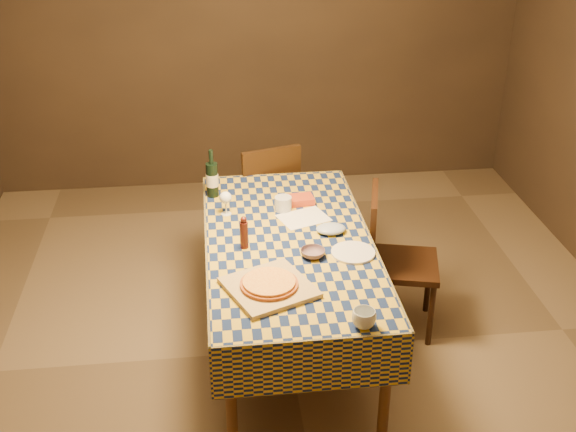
{
  "coord_description": "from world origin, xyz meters",
  "views": [
    {
      "loc": [
        -0.42,
        -3.51,
        2.78
      ],
      "look_at": [
        0.0,
        0.05,
        0.9
      ],
      "focal_mm": 45.0,
      "sensor_mm": 36.0,
      "label": 1
    }
  ],
  "objects_px": {
    "dining_table": "(289,252)",
    "white_plate": "(353,253)",
    "pizza": "(269,283)",
    "cutting_board": "(269,288)",
    "wine_bottle": "(212,179)",
    "bowl": "(313,253)",
    "chair_right": "(390,254)",
    "chair_far": "(266,197)"
  },
  "relations": [
    {
      "from": "dining_table",
      "to": "cutting_board",
      "type": "xyz_separation_m",
      "value": [
        -0.16,
        -0.48,
        0.09
      ]
    },
    {
      "from": "cutting_board",
      "to": "pizza",
      "type": "distance_m",
      "value": 0.03
    },
    {
      "from": "dining_table",
      "to": "white_plate",
      "type": "height_order",
      "value": "white_plate"
    },
    {
      "from": "pizza",
      "to": "bowl",
      "type": "bearing_deg",
      "value": 48.16
    },
    {
      "from": "dining_table",
      "to": "white_plate",
      "type": "bearing_deg",
      "value": -29.33
    },
    {
      "from": "cutting_board",
      "to": "wine_bottle",
      "type": "relative_size",
      "value": 1.27
    },
    {
      "from": "bowl",
      "to": "chair_right",
      "type": "height_order",
      "value": "chair_right"
    },
    {
      "from": "dining_table",
      "to": "pizza",
      "type": "bearing_deg",
      "value": -108.06
    },
    {
      "from": "chair_far",
      "to": "bowl",
      "type": "bearing_deg",
      "value": -83.52
    },
    {
      "from": "bowl",
      "to": "chair_far",
      "type": "distance_m",
      "value": 1.3
    },
    {
      "from": "pizza",
      "to": "chair_right",
      "type": "xyz_separation_m",
      "value": [
        0.81,
        0.68,
        -0.29
      ]
    },
    {
      "from": "dining_table",
      "to": "chair_right",
      "type": "height_order",
      "value": "chair_right"
    },
    {
      "from": "white_plate",
      "to": "chair_far",
      "type": "relative_size",
      "value": 0.26
    },
    {
      "from": "pizza",
      "to": "chair_far",
      "type": "bearing_deg",
      "value": 85.58
    },
    {
      "from": "cutting_board",
      "to": "pizza",
      "type": "relative_size",
      "value": 1.13
    },
    {
      "from": "pizza",
      "to": "chair_far",
      "type": "distance_m",
      "value": 1.59
    },
    {
      "from": "chair_far",
      "to": "chair_right",
      "type": "bearing_deg",
      "value": -52.16
    },
    {
      "from": "bowl",
      "to": "chair_right",
      "type": "xyz_separation_m",
      "value": [
        0.54,
        0.39,
        -0.27
      ]
    },
    {
      "from": "dining_table",
      "to": "white_plate",
      "type": "relative_size",
      "value": 7.66
    },
    {
      "from": "pizza",
      "to": "bowl",
      "type": "distance_m",
      "value": 0.4
    },
    {
      "from": "pizza",
      "to": "wine_bottle",
      "type": "xyz_separation_m",
      "value": [
        -0.25,
        1.11,
        0.08
      ]
    },
    {
      "from": "pizza",
      "to": "white_plate",
      "type": "relative_size",
      "value": 1.45
    },
    {
      "from": "cutting_board",
      "to": "chair_right",
      "type": "relative_size",
      "value": 0.42
    },
    {
      "from": "dining_table",
      "to": "pizza",
      "type": "xyz_separation_m",
      "value": [
        -0.16,
        -0.48,
        0.11
      ]
    },
    {
      "from": "bowl",
      "to": "chair_right",
      "type": "bearing_deg",
      "value": 35.44
    },
    {
      "from": "bowl",
      "to": "pizza",
      "type": "bearing_deg",
      "value": -131.84
    },
    {
      "from": "dining_table",
      "to": "chair_far",
      "type": "bearing_deg",
      "value": 91.96
    },
    {
      "from": "bowl",
      "to": "wine_bottle",
      "type": "height_order",
      "value": "wine_bottle"
    },
    {
      "from": "wine_bottle",
      "to": "white_plate",
      "type": "xyz_separation_m",
      "value": [
        0.74,
        -0.81,
        -0.11
      ]
    },
    {
      "from": "bowl",
      "to": "white_plate",
      "type": "bearing_deg",
      "value": 0.78
    },
    {
      "from": "dining_table",
      "to": "pizza",
      "type": "height_order",
      "value": "pizza"
    },
    {
      "from": "pizza",
      "to": "chair_right",
      "type": "distance_m",
      "value": 1.09
    },
    {
      "from": "cutting_board",
      "to": "chair_far",
      "type": "distance_m",
      "value": 1.59
    },
    {
      "from": "pizza",
      "to": "wine_bottle",
      "type": "distance_m",
      "value": 1.14
    },
    {
      "from": "bowl",
      "to": "wine_bottle",
      "type": "distance_m",
      "value": 0.97
    },
    {
      "from": "cutting_board",
      "to": "bowl",
      "type": "distance_m",
      "value": 0.4
    },
    {
      "from": "wine_bottle",
      "to": "chair_right",
      "type": "xyz_separation_m",
      "value": [
        1.06,
        -0.43,
        -0.36
      ]
    },
    {
      "from": "chair_far",
      "to": "chair_right",
      "type": "height_order",
      "value": "same"
    },
    {
      "from": "dining_table",
      "to": "chair_far",
      "type": "distance_m",
      "value": 1.09
    },
    {
      "from": "dining_table",
      "to": "white_plate",
      "type": "distance_m",
      "value": 0.39
    },
    {
      "from": "bowl",
      "to": "cutting_board",
      "type": "bearing_deg",
      "value": -131.84
    },
    {
      "from": "pizza",
      "to": "chair_far",
      "type": "relative_size",
      "value": 0.37
    }
  ]
}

